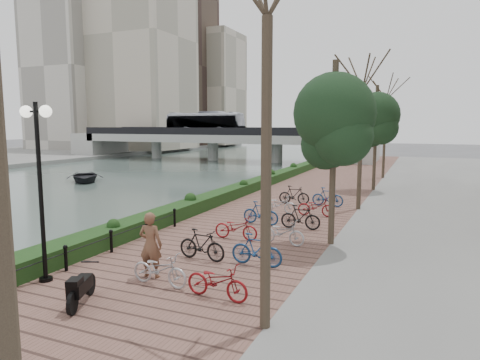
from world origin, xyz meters
The scene contains 12 objects.
river_water centered at (-15.00, 25.00, 0.01)m, with size 30.00×130.00×0.02m, color #44554D.
promenade centered at (4.00, 17.50, 0.25)m, with size 8.00×75.00×0.50m, color brown.
hedge centered at (0.60, 20.00, 0.80)m, with size 1.10×56.00×0.60m, color #163413.
chain_fence centered at (1.40, 2.00, 0.85)m, with size 0.10×14.10×0.70m.
lamppost centered at (1.50, 2.16, 4.02)m, with size 1.02×0.32×4.88m.
motorcycle centered at (3.56, 1.36, 0.94)m, with size 0.44×1.42×0.89m, color black, non-canonical shape.
pedestrian centered at (4.00, 3.58, 1.44)m, with size 0.68×0.45×1.87m, color brown.
bicycle_parking centered at (5.50, 9.39, 0.97)m, with size 2.40×14.69×1.00m.
street_trees centered at (8.00, 12.68, 3.69)m, with size 3.20×37.12×6.80m.
bridge centered at (-15.24, 45.00, 3.37)m, with size 36.00×10.77×6.50m.
boat centered at (-14.99, 21.24, 0.46)m, with size 3.04×4.26×0.88m, color black.
far_buildings centered at (-41.66, 65.91, 16.12)m, with size 35.00×38.00×38.00m.
Camera 1 is at (10.93, -6.16, 4.80)m, focal length 32.00 mm.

